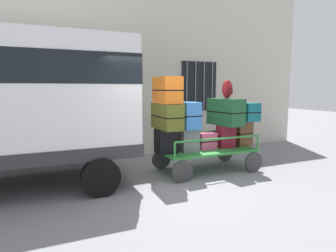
{
  "coord_description": "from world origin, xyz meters",
  "views": [
    {
      "loc": [
        -2.36,
        -5.4,
        1.94
      ],
      "look_at": [
        0.19,
        0.32,
        1.12
      ],
      "focal_mm": 30.88,
      "sensor_mm": 36.0,
      "label": 1
    }
  ],
  "objects_px": {
    "suitcase_left_middle": "(167,116)",
    "suitcase_midright_bottom": "(226,136)",
    "luggage_cart": "(207,153)",
    "suitcase_midleft_middle": "(188,115)",
    "suitcase_left_top": "(167,90)",
    "suitcase_right_bottom": "(243,133)",
    "suitcase_right_middle": "(243,111)",
    "suitcase_midright_middle": "(226,112)",
    "van": "(10,97)",
    "suitcase_center_bottom": "(207,141)",
    "backpack": "(227,89)",
    "suitcase_midleft_bottom": "(188,140)",
    "suitcase_left_bottom": "(166,141)"
  },
  "relations": [
    {
      "from": "suitcase_midleft_bottom",
      "to": "suitcase_midright_middle",
      "type": "relative_size",
      "value": 0.53
    },
    {
      "from": "suitcase_right_middle",
      "to": "suitcase_left_middle",
      "type": "bearing_deg",
      "value": -179.5
    },
    {
      "from": "suitcase_midright_bottom",
      "to": "suitcase_midright_middle",
      "type": "height_order",
      "value": "suitcase_midright_middle"
    },
    {
      "from": "luggage_cart",
      "to": "suitcase_right_bottom",
      "type": "bearing_deg",
      "value": -1.24
    },
    {
      "from": "van",
      "to": "suitcase_midright_bottom",
      "type": "distance_m",
      "value": 4.68
    },
    {
      "from": "suitcase_left_bottom",
      "to": "backpack",
      "type": "relative_size",
      "value": 1.23
    },
    {
      "from": "suitcase_midright_middle",
      "to": "suitcase_right_bottom",
      "type": "height_order",
      "value": "suitcase_midright_middle"
    },
    {
      "from": "luggage_cart",
      "to": "suitcase_center_bottom",
      "type": "bearing_deg",
      "value": -90.0
    },
    {
      "from": "suitcase_midleft_bottom",
      "to": "suitcase_right_bottom",
      "type": "bearing_deg",
      "value": -0.43
    },
    {
      "from": "suitcase_left_bottom",
      "to": "suitcase_right_bottom",
      "type": "xyz_separation_m",
      "value": [
        2.07,
        -0.06,
        0.05
      ]
    },
    {
      "from": "suitcase_left_bottom",
      "to": "suitcase_left_middle",
      "type": "xyz_separation_m",
      "value": [
        -0.0,
        -0.06,
        0.55
      ]
    },
    {
      "from": "suitcase_midleft_middle",
      "to": "suitcase_midright_bottom",
      "type": "xyz_separation_m",
      "value": [
        1.04,
        0.01,
        -0.55
      ]
    },
    {
      "from": "suitcase_midleft_bottom",
      "to": "suitcase_center_bottom",
      "type": "height_order",
      "value": "suitcase_midleft_bottom"
    },
    {
      "from": "suitcase_midright_middle",
      "to": "suitcase_right_middle",
      "type": "relative_size",
      "value": 1.07
    },
    {
      "from": "suitcase_left_middle",
      "to": "suitcase_midleft_middle",
      "type": "height_order",
      "value": "suitcase_midleft_middle"
    },
    {
      "from": "suitcase_midright_middle",
      "to": "suitcase_right_middle",
      "type": "bearing_deg",
      "value": -2.15
    },
    {
      "from": "suitcase_midleft_bottom",
      "to": "van",
      "type": "bearing_deg",
      "value": 173.43
    },
    {
      "from": "luggage_cart",
      "to": "suitcase_midleft_bottom",
      "type": "height_order",
      "value": "suitcase_midleft_bottom"
    },
    {
      "from": "suitcase_left_bottom",
      "to": "suitcase_midleft_middle",
      "type": "bearing_deg",
      "value": -7.66
    },
    {
      "from": "suitcase_midright_middle",
      "to": "suitcase_right_bottom",
      "type": "distance_m",
      "value": 0.75
    },
    {
      "from": "suitcase_left_top",
      "to": "suitcase_right_bottom",
      "type": "relative_size",
      "value": 1.26
    },
    {
      "from": "suitcase_midright_bottom",
      "to": "van",
      "type": "bearing_deg",
      "value": 174.78
    },
    {
      "from": "van",
      "to": "suitcase_midright_bottom",
      "type": "relative_size",
      "value": 8.28
    },
    {
      "from": "suitcase_midright_bottom",
      "to": "suitcase_right_bottom",
      "type": "relative_size",
      "value": 0.85
    },
    {
      "from": "suitcase_left_bottom",
      "to": "suitcase_midright_middle",
      "type": "relative_size",
      "value": 0.55
    },
    {
      "from": "suitcase_left_middle",
      "to": "suitcase_right_middle",
      "type": "distance_m",
      "value": 2.07
    },
    {
      "from": "suitcase_midleft_bottom",
      "to": "suitcase_center_bottom",
      "type": "relative_size",
      "value": 1.19
    },
    {
      "from": "luggage_cart",
      "to": "suitcase_right_middle",
      "type": "bearing_deg",
      "value": -0.13
    },
    {
      "from": "suitcase_left_middle",
      "to": "suitcase_center_bottom",
      "type": "xyz_separation_m",
      "value": [
        1.04,
        0.01,
        -0.62
      ]
    },
    {
      "from": "suitcase_midleft_bottom",
      "to": "suitcase_right_middle",
      "type": "bearing_deg",
      "value": 0.31
    },
    {
      "from": "suitcase_left_middle",
      "to": "suitcase_midright_middle",
      "type": "bearing_deg",
      "value": 1.39
    },
    {
      "from": "suitcase_center_bottom",
      "to": "suitcase_midright_bottom",
      "type": "xyz_separation_m",
      "value": [
        0.52,
        -0.01,
        0.07
      ]
    },
    {
      "from": "van",
      "to": "suitcase_midright_middle",
      "type": "bearing_deg",
      "value": -4.74
    },
    {
      "from": "van",
      "to": "suitcase_midright_middle",
      "type": "relative_size",
      "value": 4.57
    },
    {
      "from": "suitcase_center_bottom",
      "to": "backpack",
      "type": "distance_m",
      "value": 1.33
    },
    {
      "from": "van",
      "to": "luggage_cart",
      "type": "height_order",
      "value": "van"
    },
    {
      "from": "suitcase_left_bottom",
      "to": "van",
      "type": "bearing_deg",
      "value": 173.24
    },
    {
      "from": "suitcase_midright_middle",
      "to": "luggage_cart",
      "type": "bearing_deg",
      "value": -178.1
    },
    {
      "from": "luggage_cart",
      "to": "suitcase_midleft_bottom",
      "type": "xyz_separation_m",
      "value": [
        -0.52,
        -0.01,
        0.36
      ]
    },
    {
      "from": "suitcase_left_top",
      "to": "suitcase_midleft_bottom",
      "type": "distance_m",
      "value": 1.24
    },
    {
      "from": "suitcase_midright_middle",
      "to": "suitcase_midright_bottom",
      "type": "bearing_deg",
      "value": -90.0
    },
    {
      "from": "suitcase_midright_middle",
      "to": "suitcase_midleft_middle",
      "type": "bearing_deg",
      "value": -177.35
    },
    {
      "from": "suitcase_midright_bottom",
      "to": "suitcase_midright_middle",
      "type": "xyz_separation_m",
      "value": [
        0.0,
        0.04,
        0.59
      ]
    },
    {
      "from": "luggage_cart",
      "to": "suitcase_midleft_middle",
      "type": "bearing_deg",
      "value": -176.6
    },
    {
      "from": "suitcase_center_bottom",
      "to": "backpack",
      "type": "height_order",
      "value": "backpack"
    },
    {
      "from": "suitcase_midleft_bottom",
      "to": "suitcase_right_bottom",
      "type": "height_order",
      "value": "suitcase_right_bottom"
    },
    {
      "from": "suitcase_left_middle",
      "to": "suitcase_right_middle",
      "type": "xyz_separation_m",
      "value": [
        2.07,
        0.02,
        0.04
      ]
    },
    {
      "from": "suitcase_left_bottom",
      "to": "backpack",
      "type": "distance_m",
      "value": 1.96
    },
    {
      "from": "luggage_cart",
      "to": "van",
      "type": "bearing_deg",
      "value": 174.42
    },
    {
      "from": "suitcase_left_middle",
      "to": "suitcase_midright_bottom",
      "type": "xyz_separation_m",
      "value": [
        1.55,
        -0.0,
        -0.55
      ]
    }
  ]
}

